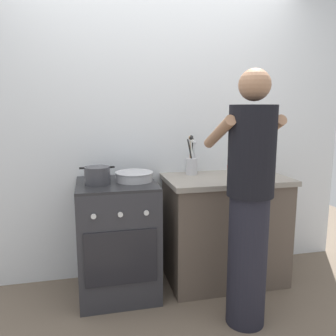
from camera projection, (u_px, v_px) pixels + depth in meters
name	position (u px, v px, depth m)	size (l,w,h in m)	color
ground	(165.00, 295.00, 2.69)	(6.00, 6.00, 0.00)	#6B5B4C
back_wall	(175.00, 132.00, 3.00)	(3.20, 0.10, 2.50)	silver
countertop	(225.00, 229.00, 2.88)	(1.00, 0.60, 0.90)	brown
stove_range	(118.00, 238.00, 2.68)	(0.60, 0.62, 0.90)	#2D2D33
pot	(97.00, 176.00, 2.51)	(0.25, 0.19, 0.13)	#38383D
mixing_bowl	(134.00, 176.00, 2.64)	(0.30, 0.30, 0.07)	#B7B7BC
utensil_crock	(192.00, 162.00, 2.89)	(0.10, 0.10, 0.33)	silver
spice_bottle	(229.00, 171.00, 2.85)	(0.04, 0.04, 0.09)	silver
oil_bottle	(251.00, 165.00, 2.78)	(0.06, 0.06, 0.23)	gold
person	(249.00, 201.00, 2.22)	(0.41, 0.50, 1.70)	black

